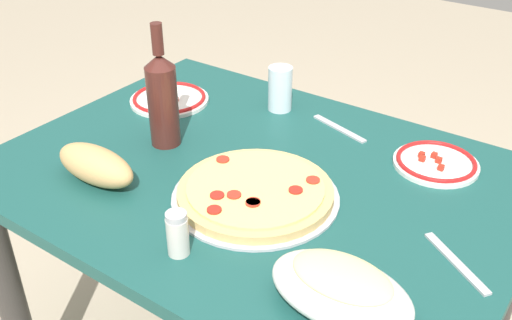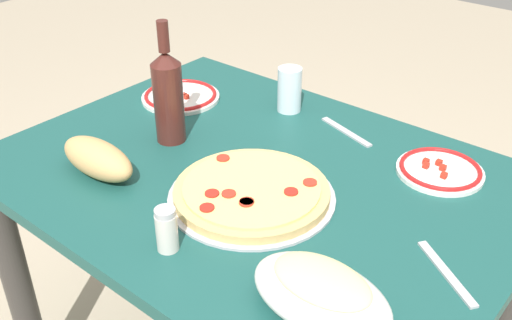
% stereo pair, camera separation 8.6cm
% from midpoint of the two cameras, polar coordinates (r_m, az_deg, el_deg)
% --- Properties ---
extents(dining_table, '(1.12, 0.83, 0.73)m').
position_cam_midpoint_polar(dining_table, '(1.37, -1.80, -5.91)').
color(dining_table, '#194C47').
rests_on(dining_table, ground).
extents(pepperoni_pizza, '(0.34, 0.34, 0.03)m').
position_cam_midpoint_polar(pepperoni_pizza, '(1.21, -2.09, -3.17)').
color(pepperoni_pizza, '#B7B7BC').
rests_on(pepperoni_pizza, dining_table).
extents(baked_pasta_dish, '(0.24, 0.15, 0.08)m').
position_cam_midpoint_polar(baked_pasta_dish, '(0.96, 5.56, -12.17)').
color(baked_pasta_dish, white).
rests_on(baked_pasta_dish, dining_table).
extents(wine_bottle, '(0.07, 0.07, 0.29)m').
position_cam_midpoint_polar(wine_bottle, '(1.38, -10.74, 5.84)').
color(wine_bottle, '#471E19').
rests_on(wine_bottle, dining_table).
extents(water_glass, '(0.06, 0.06, 0.12)m').
position_cam_midpoint_polar(water_glass, '(1.54, 0.73, 6.84)').
color(water_glass, silver).
rests_on(water_glass, dining_table).
extents(side_plate_near, '(0.19, 0.19, 0.02)m').
position_cam_midpoint_polar(side_plate_near, '(1.36, 15.16, -0.26)').
color(side_plate_near, white).
rests_on(side_plate_near, dining_table).
extents(side_plate_far, '(0.21, 0.21, 0.02)m').
position_cam_midpoint_polar(side_plate_far, '(1.62, -9.81, 5.78)').
color(side_plate_far, white).
rests_on(side_plate_far, dining_table).
extents(bread_loaf, '(0.21, 0.09, 0.08)m').
position_cam_midpoint_polar(bread_loaf, '(1.30, -16.97, -0.50)').
color(bread_loaf, tan).
rests_on(bread_loaf, dining_table).
extents(spice_shaker, '(0.04, 0.04, 0.09)m').
position_cam_midpoint_polar(spice_shaker, '(1.07, -9.84, -7.03)').
color(spice_shaker, silver).
rests_on(spice_shaker, dining_table).
extents(fork_left, '(0.15, 0.11, 0.00)m').
position_cam_midpoint_polar(fork_left, '(1.10, 16.53, -9.47)').
color(fork_left, '#B7B7BC').
rests_on(fork_left, dining_table).
extents(fork_right, '(0.17, 0.07, 0.00)m').
position_cam_midpoint_polar(fork_right, '(1.47, 6.34, 2.99)').
color(fork_right, '#B7B7BC').
rests_on(fork_right, dining_table).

